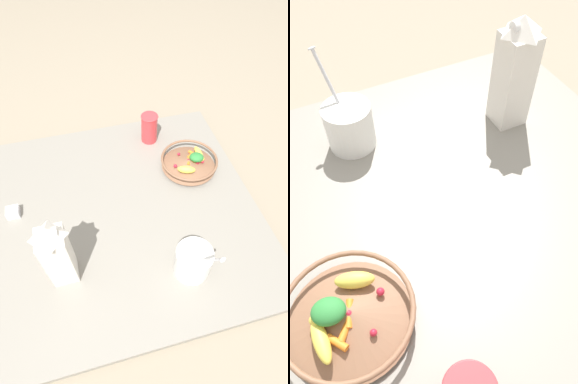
% 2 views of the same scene
% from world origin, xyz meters
% --- Properties ---
extents(ground_plane, '(6.00, 6.00, 0.00)m').
position_xyz_m(ground_plane, '(0.00, 0.00, 0.00)').
color(ground_plane, gray).
extents(countertop, '(0.97, 0.97, 0.03)m').
position_xyz_m(countertop, '(0.00, 0.00, 0.02)').
color(countertop, gray).
rests_on(countertop, ground_plane).
extents(fruit_bowl, '(0.23, 0.23, 0.07)m').
position_xyz_m(fruit_bowl, '(0.14, -0.30, 0.06)').
color(fruit_bowl, brown).
rests_on(fruit_bowl, countertop).
extents(milk_carton, '(0.08, 0.08, 0.28)m').
position_xyz_m(milk_carton, '(-0.20, 0.24, 0.17)').
color(milk_carton, silver).
rests_on(milk_carton, countertop).
extents(yogurt_tub, '(0.15, 0.12, 0.23)m').
position_xyz_m(yogurt_tub, '(-0.29, -0.15, 0.10)').
color(yogurt_tub, white).
rests_on(yogurt_tub, countertop).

